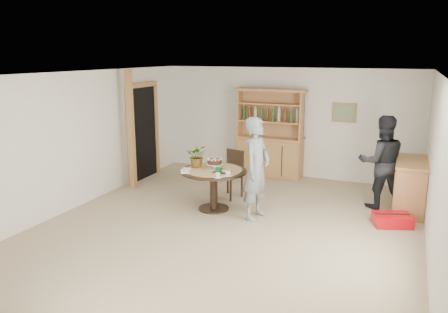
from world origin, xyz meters
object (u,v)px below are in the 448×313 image
hutch (270,147)px  teen_boy (256,169)px  dining_table (214,178)px  sideboard (410,186)px  dining_chair (232,171)px  red_suitcase (392,220)px  adult_person (382,162)px

hutch → teen_boy: (0.58, -2.67, 0.20)m
hutch → dining_table: size_ratio=1.70×
hutch → dining_table: (-0.27, -2.57, -0.08)m
sideboard → dining_chair: (-3.29, -0.50, 0.06)m
sideboard → red_suitcase: (-0.24, -0.89, -0.37)m
dining_chair → adult_person: size_ratio=0.55×
hutch → adult_person: bearing=-26.5°
sideboard → hutch: bearing=157.8°
dining_table → adult_person: size_ratio=0.69×
sideboard → adult_person: adult_person is taller
adult_person → teen_boy: bearing=17.6°
teen_boy → sideboard: bearing=-51.9°
hutch → dining_table: bearing=-96.0°
sideboard → red_suitcase: bearing=-105.1°
red_suitcase → sideboard: bearing=55.2°
dining_table → adult_person: adult_person is taller
hutch → sideboard: size_ratio=1.62×
sideboard → dining_table: sideboard is taller
sideboard → adult_person: bearing=-178.7°
dining_table → adult_person: (2.79, 1.32, 0.26)m
adult_person → sideboard: bearing=162.7°
teen_boy → dining_table: bearing=91.2°
hutch → red_suitcase: (2.80, -2.13, -0.59)m
sideboard → dining_chair: dining_chair is taller
hutch → sideboard: bearing=-22.2°
dining_chair → dining_table: bearing=-75.2°
dining_chair → red_suitcase: bearing=9.1°
red_suitcase → dining_chair: bearing=153.1°
dining_table → hutch: bearing=84.0°
sideboard → dining_table: (-3.31, -1.33, 0.13)m
red_suitcase → dining_table: bearing=168.4°
sideboard → teen_boy: teen_boy is taller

